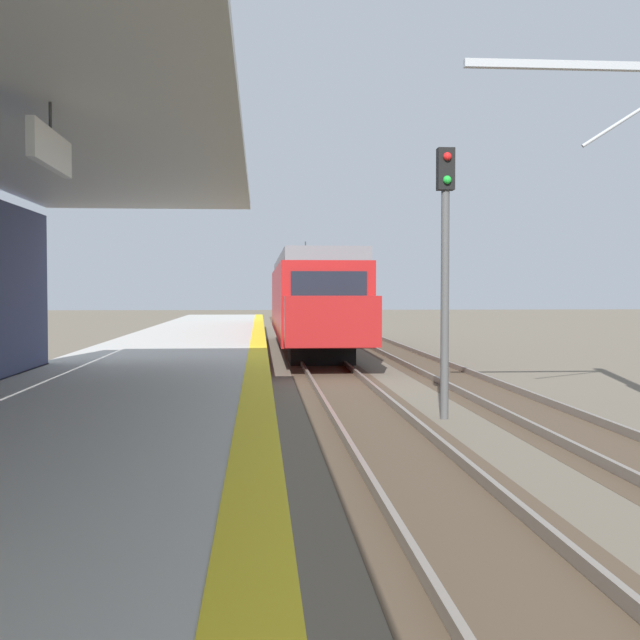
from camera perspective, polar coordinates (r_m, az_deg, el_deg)
name	(u,v)px	position (r m, az deg, el deg)	size (l,w,h in m)	color
station_platform	(138,398)	(15.75, -12.66, -5.37)	(5.00, 80.00, 0.91)	#B7B5AD
track_pair_nearest_platform	(347,391)	(19.71, 1.90, -5.02)	(2.34, 120.00, 0.16)	#4C3D2D
track_pair_middle	(485,390)	(20.36, 11.50, -4.84)	(2.34, 120.00, 0.16)	#4C3D2D
approaching_train	(311,299)	(33.28, -0.63, 1.51)	(2.93, 19.60, 4.76)	maroon
rail_signal_post	(445,253)	(15.77, 8.79, 4.65)	(0.32, 0.34, 5.20)	#4C4C4C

